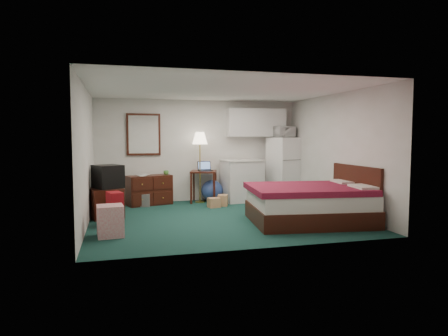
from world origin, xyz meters
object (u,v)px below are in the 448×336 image
object	(u,v)px
fridge	(283,168)
desk	(204,186)
kitchen_counter	(242,181)
suitcase	(115,208)
tv_stand	(106,203)
floor_lamp	(200,167)
dresser	(149,190)
bed	(309,204)

from	to	relation	value
fridge	desk	bearing A→B (deg)	160.71
kitchen_counter	suitcase	size ratio (longest dim) A/B	1.67
fridge	tv_stand	size ratio (longest dim) A/B	2.48
floor_lamp	suitcase	xyz separation A→B (m)	(-1.99, -2.03, -0.55)
dresser	floor_lamp	distance (m)	1.33
tv_stand	suitcase	distance (m)	0.75
dresser	tv_stand	size ratio (longest dim) A/B	1.60
dresser	kitchen_counter	bearing A→B (deg)	-18.04
floor_lamp	tv_stand	bearing A→B (deg)	-148.97
dresser	floor_lamp	xyz separation A→B (m)	(1.23, 0.03, 0.51)
kitchen_counter	floor_lamp	bearing A→B (deg)	167.66
desk	floor_lamp	bearing A→B (deg)	-161.13
fridge	tv_stand	bearing A→B (deg)	178.29
fridge	tv_stand	xyz separation A→B (m)	(-4.33, -1.26, -0.50)
kitchen_counter	tv_stand	bearing A→B (deg)	-166.04
desk	suitcase	distance (m)	2.91
dresser	desk	xyz separation A→B (m)	(1.31, 0.03, 0.04)
desk	kitchen_counter	size ratio (longest dim) A/B	0.77
kitchen_counter	suitcase	bearing A→B (deg)	-154.05
tv_stand	kitchen_counter	bearing A→B (deg)	4.75
floor_lamp	desk	distance (m)	0.48
desk	tv_stand	bearing A→B (deg)	-132.91
dresser	desk	size ratio (longest dim) A/B	1.32
bed	tv_stand	world-z (taller)	bed
floor_lamp	suitcase	bearing A→B (deg)	-134.38
desk	suitcase	bearing A→B (deg)	-118.57
fridge	suitcase	xyz separation A→B (m)	(-4.15, -1.99, -0.49)
kitchen_counter	tv_stand	distance (m)	3.43
desk	kitchen_counter	bearing A→B (deg)	10.54
dresser	fridge	bearing A→B (deg)	-16.43
bed	tv_stand	xyz separation A→B (m)	(-3.69, 1.46, -0.05)
dresser	fridge	size ratio (longest dim) A/B	0.64
kitchen_counter	bed	distance (m)	2.71
desk	bed	size ratio (longest dim) A/B	0.36
fridge	suitcase	bearing A→B (deg)	-172.34
floor_lamp	fridge	xyz separation A→B (m)	(2.16, -0.05, -0.06)
floor_lamp	bed	world-z (taller)	floor_lamp
desk	kitchen_counter	world-z (taller)	kitchen_counter
dresser	tv_stand	distance (m)	1.59
dresser	kitchen_counter	size ratio (longest dim) A/B	1.02
fridge	bed	distance (m)	2.83
dresser	desk	world-z (taller)	desk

